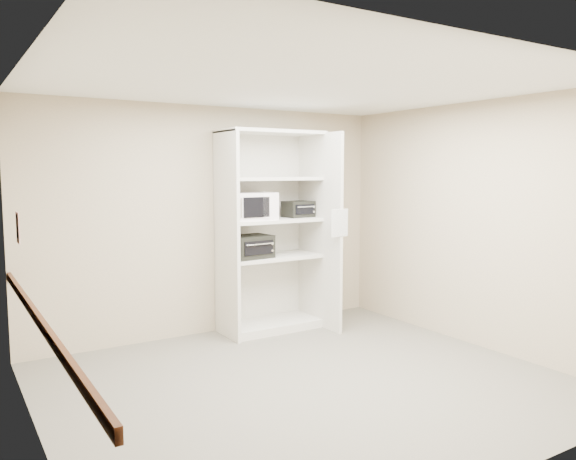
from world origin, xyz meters
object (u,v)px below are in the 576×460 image
microwave (251,206)px  toaster_oven_lower (250,247)px  shelving_unit (274,238)px  toaster_oven_upper (298,209)px

microwave → toaster_oven_lower: microwave is taller
microwave → toaster_oven_lower: bearing=172.6°
shelving_unit → microwave: 0.53m
toaster_oven_lower → toaster_oven_upper: bearing=-3.0°
toaster_oven_upper → toaster_oven_lower: toaster_oven_upper is taller
shelving_unit → toaster_oven_lower: shelving_unit is taller
toaster_oven_upper → toaster_oven_lower: 0.81m
toaster_oven_lower → shelving_unit: bearing=1.7°
shelving_unit → toaster_oven_upper: size_ratio=6.98×
toaster_oven_upper → toaster_oven_lower: bearing=177.5°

